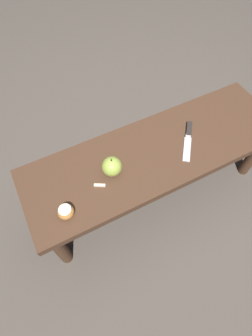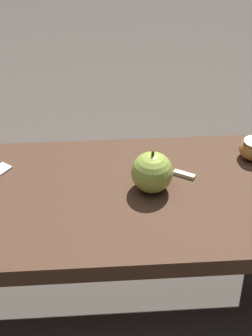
# 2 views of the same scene
# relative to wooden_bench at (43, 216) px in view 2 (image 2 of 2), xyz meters

# --- Properties ---
(ground_plane) EXTENTS (8.00, 8.00, 0.00)m
(ground_plane) POSITION_rel_wooden_bench_xyz_m (0.00, 0.00, -0.34)
(ground_plane) COLOR #4C443D
(wooden_bench) EXTENTS (1.27, 0.40, 0.40)m
(wooden_bench) POSITION_rel_wooden_bench_xyz_m (0.00, 0.00, 0.00)
(wooden_bench) COLOR #472D1E
(wooden_bench) RESTS_ON ground_plane
(apple_whole) EXTENTS (0.09, 0.09, 0.10)m
(apple_whole) POSITION_rel_wooden_bench_xyz_m (0.24, 0.01, 0.10)
(apple_whole) COLOR #9EB747
(apple_whole) RESTS_ON wooden_bench
(apple_slice_near_knife) EXTENTS (0.05, 0.03, 0.01)m
(apple_slice_near_knife) POSITION_rel_wooden_bench_xyz_m (0.31, 0.05, 0.06)
(apple_slice_near_knife) COLOR beige
(apple_slice_near_knife) RESTS_ON wooden_bench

